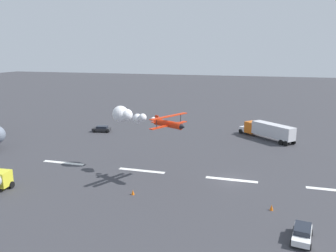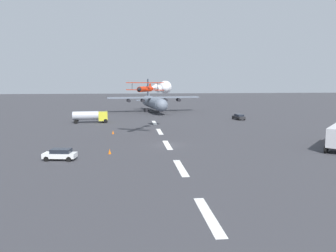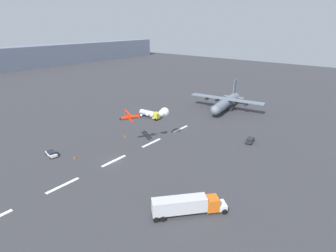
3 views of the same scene
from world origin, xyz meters
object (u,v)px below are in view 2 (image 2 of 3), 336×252
at_px(airport_staff_sedan, 60,154).
at_px(traffic_cone_far, 113,132).
at_px(traffic_cone_near, 110,151).
at_px(fuel_tanker_truck, 91,116).
at_px(cargo_transport_plane, 154,102).
at_px(followme_car_yellow, 239,117).
at_px(stunt_biplane_red, 161,88).

relative_size(airport_staff_sedan, traffic_cone_far, 6.02).
bearing_deg(traffic_cone_near, fuel_tanker_truck, 10.30).
distance_m(cargo_transport_plane, followme_car_yellow, 32.07).
relative_size(fuel_tanker_truck, followme_car_yellow, 1.89).
bearing_deg(cargo_transport_plane, airport_staff_sedan, 165.33).
distance_m(followme_car_yellow, traffic_cone_far, 38.93).
distance_m(cargo_transport_plane, fuel_tanker_truck, 31.94).
xyz_separation_m(cargo_transport_plane, followme_car_yellow, (-23.99, -21.14, -2.50)).
bearing_deg(airport_staff_sedan, cargo_transport_plane, -14.67).
bearing_deg(followme_car_yellow, cargo_transport_plane, 41.39).
bearing_deg(stunt_biplane_red, traffic_cone_near, 156.88).
xyz_separation_m(airport_staff_sedan, traffic_cone_near, (3.03, -6.35, -0.44)).
height_order(cargo_transport_plane, stunt_biplane_red, cargo_transport_plane).
height_order(stunt_biplane_red, traffic_cone_far, stunt_biplane_red).
xyz_separation_m(fuel_tanker_truck, traffic_cone_far, (-18.76, -6.37, -1.36)).
relative_size(fuel_tanker_truck, airport_staff_sedan, 1.92).
distance_m(airport_staff_sedan, traffic_cone_near, 7.05).
height_order(fuel_tanker_truck, airport_staff_sedan, fuel_tanker_truck).
xyz_separation_m(airport_staff_sedan, traffic_cone_far, (21.50, -5.95, -0.44)).
distance_m(stunt_biplane_red, airport_staff_sedan, 31.17).
distance_m(fuel_tanker_truck, traffic_cone_far, 19.86).
bearing_deg(airport_staff_sedan, traffic_cone_near, -64.53).
bearing_deg(followme_car_yellow, stunt_biplane_red, 127.22).
height_order(cargo_transport_plane, fuel_tanker_truck, cargo_transport_plane).
bearing_deg(cargo_transport_plane, traffic_cone_far, 165.71).
relative_size(stunt_biplane_red, traffic_cone_near, 18.98).
height_order(cargo_transport_plane, traffic_cone_near, cargo_transport_plane).
distance_m(cargo_transport_plane, stunt_biplane_red, 41.62).
bearing_deg(traffic_cone_far, fuel_tanker_truck, 18.74).
height_order(cargo_transport_plane, followme_car_yellow, cargo_transport_plane).
xyz_separation_m(stunt_biplane_red, airport_staff_sedan, (-25.48, 15.94, -8.25)).
bearing_deg(followme_car_yellow, fuel_tanker_truck, 93.57).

